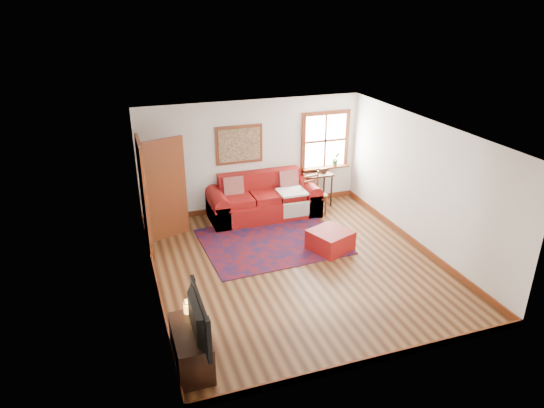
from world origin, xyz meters
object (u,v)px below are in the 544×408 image
object	(u,v)px
side_table	(317,178)
media_cabinet	(191,348)
red_ottoman	(330,240)
ladder_back_chair	(313,192)
red_leather_sofa	(264,202)

from	to	relation	value
side_table	media_cabinet	xyz separation A→B (m)	(-3.74, -4.44, -0.38)
red_ottoman	ladder_back_chair	xyz separation A→B (m)	(0.38, 1.72, 0.30)
red_leather_sofa	media_cabinet	size ratio (longest dim) A/B	2.45
red_ottoman	side_table	world-z (taller)	side_table
red_leather_sofa	media_cabinet	xyz separation A→B (m)	(-2.37, -4.25, -0.04)
red_ottoman	side_table	xyz separation A→B (m)	(0.65, 2.14, 0.45)
ladder_back_chair	media_cabinet	bearing A→B (deg)	-130.75
red_ottoman	ladder_back_chair	world-z (taller)	ladder_back_chair
red_leather_sofa	side_table	distance (m)	1.43
media_cabinet	side_table	bearing A→B (deg)	49.90
ladder_back_chair	media_cabinet	distance (m)	5.31
red_ottoman	red_leather_sofa	bearing A→B (deg)	88.95
side_table	media_cabinet	bearing A→B (deg)	-130.10
side_table	ladder_back_chair	bearing A→B (deg)	-123.21
ladder_back_chair	side_table	bearing A→B (deg)	56.79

